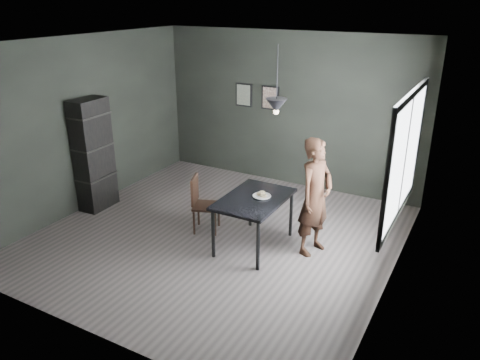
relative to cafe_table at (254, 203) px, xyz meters
The scene contains 13 objects.
ground 0.90m from the cafe_table, behind, with size 5.00×5.00×0.00m, color #3D3634.
back_wall 2.67m from the cafe_table, 103.50° to the left, with size 5.00×0.10×2.80m, color black.
ceiling 2.21m from the cafe_table, behind, with size 5.00×5.00×0.02m.
window_assembly 2.10m from the cafe_table, ahead, with size 0.04×1.96×1.56m.
cafe_table is the anchor object (origin of this frame).
white_plate 0.14m from the cafe_table, 47.28° to the left, with size 0.23×0.23×0.01m, color white.
donut_pile 0.16m from the cafe_table, 47.28° to the left, with size 0.17×0.13×0.07m.
woman 0.85m from the cafe_table, 19.37° to the left, with size 0.60×0.40×1.65m, color black.
wood_chair 0.94m from the cafe_table, behind, with size 0.49×0.49×0.87m.
shelf_unit 2.93m from the cafe_table, behind, with size 0.35×0.62×1.85m, color black.
pendant_lamp 1.41m from the cafe_table, 21.80° to the left, with size 0.28×0.28×0.86m.
framed_print_left 3.03m from the cafe_table, 121.30° to the left, with size 0.34×0.04×0.44m.
framed_print_right 2.80m from the cafe_table, 111.06° to the left, with size 0.34×0.04×0.44m.
Camera 1 is at (3.28, -5.27, 3.37)m, focal length 35.00 mm.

